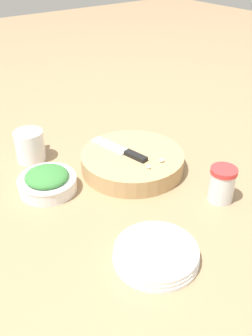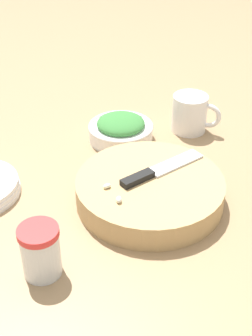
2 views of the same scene
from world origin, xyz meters
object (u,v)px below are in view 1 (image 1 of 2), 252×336
object	(u,v)px
garlic_cloves	(151,162)
herb_bowl	(47,181)
chef_knife	(122,150)
plate_stack	(156,254)
coffee_mug	(30,145)
cutting_board	(132,161)
spice_jar	(222,184)

from	to	relation	value
garlic_cloves	herb_bowl	size ratio (longest dim) A/B	0.40
chef_knife	herb_bowl	bearing A→B (deg)	162.34
plate_stack	coffee_mug	bearing A→B (deg)	3.48
cutting_board	spice_jar	size ratio (longest dim) A/B	3.13
herb_bowl	coffee_mug	distance (m)	0.18
garlic_cloves	cutting_board	bearing A→B (deg)	6.53
plate_stack	garlic_cloves	bearing A→B (deg)	-37.86
cutting_board	herb_bowl	size ratio (longest dim) A/B	1.88
chef_knife	coffee_mug	xyz separation A→B (m)	(0.21, 0.20, -0.01)
herb_bowl	plate_stack	world-z (taller)	herb_bowl
herb_bowl	plate_stack	bearing A→B (deg)	-169.51
coffee_mug	herb_bowl	bearing A→B (deg)	168.86
garlic_cloves	herb_bowl	distance (m)	0.29
chef_knife	plate_stack	distance (m)	0.38
chef_knife	spice_jar	xyz separation A→B (m)	(-0.28, -0.11, -0.01)
garlic_cloves	herb_bowl	bearing A→B (deg)	63.59
spice_jar	plate_stack	xyz separation A→B (m)	(-0.06, 0.28, -0.03)
coffee_mug	plate_stack	distance (m)	0.55
cutting_board	spice_jar	xyz separation A→B (m)	(-0.26, -0.09, 0.02)
herb_bowl	spice_jar	world-z (taller)	spice_jar
coffee_mug	plate_stack	bearing A→B (deg)	-176.52
herb_bowl	coffee_mug	size ratio (longest dim) A/B	1.51
garlic_cloves	spice_jar	distance (m)	0.20
chef_knife	cutting_board	bearing A→B (deg)	-67.91
spice_jar	coffee_mug	distance (m)	0.58
herb_bowl	plate_stack	distance (m)	0.38
chef_knife	spice_jar	world-z (taller)	spice_jar
cutting_board	garlic_cloves	distance (m)	0.08
cutting_board	garlic_cloves	bearing A→B (deg)	-173.47
garlic_cloves	herb_bowl	world-z (taller)	garlic_cloves
chef_knife	garlic_cloves	size ratio (longest dim) A/B	3.16
cutting_board	garlic_cloves	size ratio (longest dim) A/B	4.65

